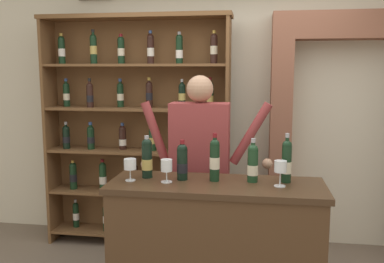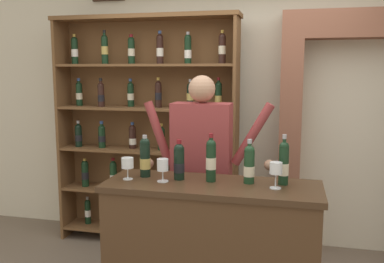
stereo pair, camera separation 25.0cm
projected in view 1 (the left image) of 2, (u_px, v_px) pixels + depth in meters
back_wall at (223, 73)px, 4.31m from camera, size 12.00×0.19×3.48m
wine_shelf at (138, 126)px, 4.15m from camera, size 1.87×0.33×2.29m
archway_doorway at (352, 120)px, 4.05m from camera, size 1.58×0.45×2.30m
tasting_counter at (215, 256)px, 2.83m from camera, size 1.43×0.52×1.03m
shopkeeper at (200, 158)px, 3.29m from camera, size 1.05×0.22×1.73m
tasting_bottle_brunello at (147, 158)px, 2.88m from camera, size 0.07×0.07×0.30m
tasting_bottle_vin_santo at (182, 161)px, 2.83m from camera, size 0.07×0.07×0.27m
tasting_bottle_rosso at (215, 159)px, 2.79m from camera, size 0.07×0.07×0.33m
tasting_bottle_riserva at (253, 163)px, 2.77m from camera, size 0.07×0.07×0.29m
tasting_bottle_grappa at (287, 161)px, 2.75m from camera, size 0.07×0.07×0.33m
wine_glass_center at (167, 166)px, 2.76m from camera, size 0.08×0.08×0.16m
wine_glass_spare at (130, 165)px, 2.80m from camera, size 0.08×0.08×0.15m
wine_glass_right at (280, 168)px, 2.66m from camera, size 0.08×0.08×0.17m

